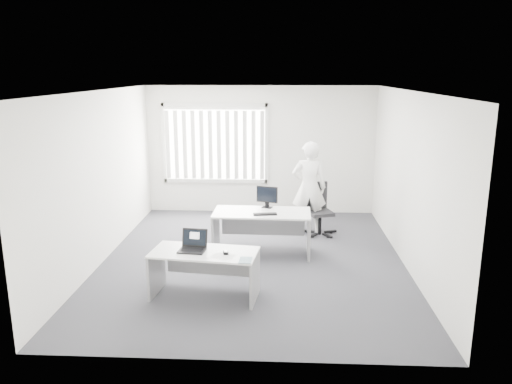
{
  "coord_description": "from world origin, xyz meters",
  "views": [
    {
      "loc": [
        0.45,
        -7.87,
        3.1
      ],
      "look_at": [
        0.05,
        0.15,
        1.15
      ],
      "focal_mm": 35.0,
      "sensor_mm": 36.0,
      "label": 1
    }
  ],
  "objects_px": {
    "office_chair": "(319,218)",
    "laptop": "(192,242)",
    "desk_near": "(204,264)",
    "desk_far": "(262,224)",
    "person": "(309,188)",
    "monitor": "(267,197)"
  },
  "relations": [
    {
      "from": "desk_far",
      "to": "monitor",
      "type": "height_order",
      "value": "monitor"
    },
    {
      "from": "desk_far",
      "to": "desk_near",
      "type": "bearing_deg",
      "value": -111.59
    },
    {
      "from": "office_chair",
      "to": "laptop",
      "type": "xyz_separation_m",
      "value": [
        -1.97,
        -2.89,
        0.5
      ]
    },
    {
      "from": "laptop",
      "to": "desk_far",
      "type": "bearing_deg",
      "value": 69.1
    },
    {
      "from": "desk_far",
      "to": "monitor",
      "type": "xyz_separation_m",
      "value": [
        0.08,
        0.27,
        0.4
      ]
    },
    {
      "from": "desk_near",
      "to": "person",
      "type": "xyz_separation_m",
      "value": [
        1.6,
        2.95,
        0.42
      ]
    },
    {
      "from": "desk_near",
      "to": "monitor",
      "type": "relative_size",
      "value": 4.01
    },
    {
      "from": "laptop",
      "to": "person",
      "type": "bearing_deg",
      "value": 65.64
    },
    {
      "from": "desk_far",
      "to": "office_chair",
      "type": "xyz_separation_m",
      "value": [
        1.07,
        1.15,
        -0.23
      ]
    },
    {
      "from": "desk_far",
      "to": "person",
      "type": "height_order",
      "value": "person"
    },
    {
      "from": "laptop",
      "to": "monitor",
      "type": "bearing_deg",
      "value": 70.51
    },
    {
      "from": "desk_near",
      "to": "desk_far",
      "type": "bearing_deg",
      "value": 74.19
    },
    {
      "from": "desk_far",
      "to": "person",
      "type": "xyz_separation_m",
      "value": [
        0.87,
        1.22,
        0.36
      ]
    },
    {
      "from": "office_chair",
      "to": "laptop",
      "type": "relative_size",
      "value": 2.77
    },
    {
      "from": "desk_near",
      "to": "person",
      "type": "relative_size",
      "value": 0.85
    },
    {
      "from": "person",
      "to": "laptop",
      "type": "distance_m",
      "value": 3.45
    },
    {
      "from": "desk_far",
      "to": "office_chair",
      "type": "relative_size",
      "value": 1.67
    },
    {
      "from": "office_chair",
      "to": "laptop",
      "type": "height_order",
      "value": "office_chair"
    },
    {
      "from": "office_chair",
      "to": "laptop",
      "type": "bearing_deg",
      "value": -142.7
    },
    {
      "from": "monitor",
      "to": "person",
      "type": "bearing_deg",
      "value": 67.86
    },
    {
      "from": "laptop",
      "to": "office_chair",
      "type": "bearing_deg",
      "value": 62.22
    },
    {
      "from": "desk_far",
      "to": "person",
      "type": "distance_m",
      "value": 1.54
    }
  ]
}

